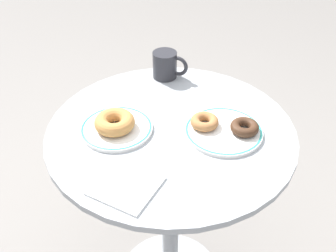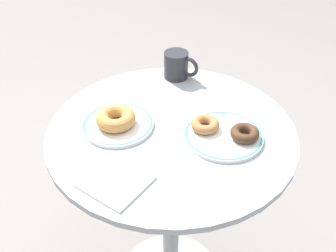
# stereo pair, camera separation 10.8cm
# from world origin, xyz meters

# --- Properties ---
(cafe_table) EXTENTS (0.69, 0.69, 0.74)m
(cafe_table) POSITION_xyz_m (0.00, 0.00, 0.49)
(cafe_table) COLOR #999EA3
(cafe_table) RESTS_ON ground
(plate_left) EXTENTS (0.20, 0.20, 0.01)m
(plate_left) POSITION_xyz_m (-0.14, -0.04, 0.75)
(plate_left) COLOR white
(plate_left) RESTS_ON cafe_table
(plate_right) EXTENTS (0.21, 0.21, 0.01)m
(plate_right) POSITION_xyz_m (0.14, 0.01, 0.75)
(plate_right) COLOR white
(plate_right) RESTS_ON cafe_table
(donut_old_fashioned) EXTENTS (0.12, 0.12, 0.04)m
(donut_old_fashioned) POSITION_xyz_m (-0.15, -0.05, 0.77)
(donut_old_fashioned) COLOR #BC7F42
(donut_old_fashioned) RESTS_ON plate_left
(donut_chocolate) EXTENTS (0.11, 0.11, 0.03)m
(donut_chocolate) POSITION_xyz_m (0.20, 0.02, 0.77)
(donut_chocolate) COLOR #422819
(donut_chocolate) RESTS_ON plate_right
(donut_cinnamon) EXTENTS (0.11, 0.11, 0.03)m
(donut_cinnamon) POSITION_xyz_m (0.09, 0.02, 0.77)
(donut_cinnamon) COLOR #A36B3D
(donut_cinnamon) RESTS_ON plate_right
(paper_napkin) EXTENTS (0.17, 0.17, 0.01)m
(paper_napkin) POSITION_xyz_m (-0.05, -0.24, 0.75)
(paper_napkin) COLOR white
(paper_napkin) RESTS_ON cafe_table
(coffee_mug) EXTENTS (0.12, 0.08, 0.09)m
(coffee_mug) POSITION_xyz_m (-0.08, 0.27, 0.79)
(coffee_mug) COLOR #28282D
(coffee_mug) RESTS_ON cafe_table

